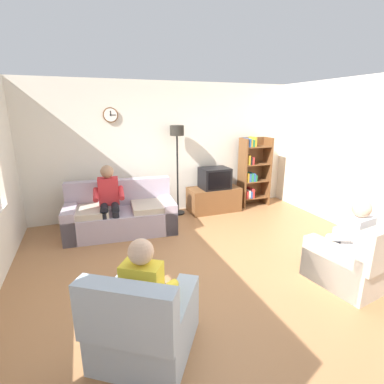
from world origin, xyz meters
TOP-DOWN VIEW (x-y plane):
  - ground_plane at (0.00, 0.00)m, footprint 12.00×12.00m
  - back_wall_assembly at (-0.00, 2.66)m, footprint 6.20×0.17m
  - right_wall at (2.86, 0.00)m, footprint 0.12×5.80m
  - couch at (-1.14, 1.82)m, footprint 1.97×1.04m
  - tv_stand at (0.90, 2.25)m, footprint 1.10×0.56m
  - tv at (0.90, 2.23)m, footprint 0.60×0.49m
  - bookshelf at (1.88, 2.32)m, footprint 0.68×0.36m
  - floor_lamp at (0.11, 2.35)m, footprint 0.28×0.28m
  - armchair_near_window at (-1.30, -1.05)m, footprint 1.15×1.18m
  - armchair_near_bookshelf at (1.38, -0.89)m, footprint 0.92×0.99m
  - person_on_couch at (-1.33, 1.71)m, footprint 0.54×0.56m
  - person_in_left_armchair at (-1.25, -0.98)m, footprint 0.61×0.64m
  - person_in_right_armchair at (1.37, -0.80)m, footprint 0.55×0.58m

SIDE VIEW (x-z plane):
  - ground_plane at x=0.00m, z-range 0.00..0.00m
  - tv_stand at x=0.90m, z-range 0.00..0.52m
  - armchair_near_window at x=-1.30m, z-range -0.16..0.74m
  - armchair_near_bookshelf at x=1.38m, z-range -0.16..0.74m
  - couch at x=-1.14m, z-range -0.14..0.76m
  - person_in_left_armchair at x=-1.25m, z-range 0.04..1.16m
  - person_in_right_armchair at x=1.37m, z-range 0.04..1.16m
  - person_on_couch at x=-1.33m, z-range 0.08..1.32m
  - tv at x=0.90m, z-range 0.52..0.96m
  - bookshelf at x=1.88m, z-range 0.00..1.58m
  - right_wall at x=2.86m, z-range 0.00..2.70m
  - back_wall_assembly at x=0.00m, z-range 0.00..2.70m
  - floor_lamp at x=0.11m, z-range 0.53..2.38m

